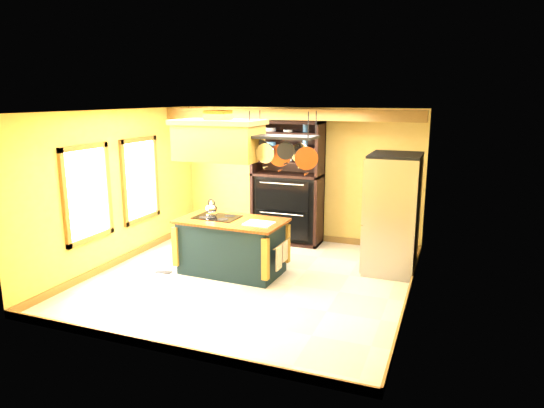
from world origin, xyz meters
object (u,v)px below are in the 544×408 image
Objects in this scene: range_hood at (219,139)px; refrigerator at (392,216)px; kitchen_island at (232,246)px; pot_rack at (284,145)px; hutch at (288,196)px.

range_hood is 0.73× the size of refrigerator.
refrigerator is at bearing 25.72° from kitchen_island.
pot_rack is (1.11, -0.00, -0.06)m from range_hood.
range_hood reaches higher than hutch.
refrigerator is 0.80× the size of hutch.
kitchen_island is 1.94m from pot_rack.
refrigerator is 2.39m from hutch.
kitchen_island is 2.74m from refrigerator.
hutch reaches higher than kitchen_island.
range_hood is (-0.20, -0.00, 1.78)m from kitchen_island.
pot_rack is 2.48m from hutch.
refrigerator is at bearing -24.07° from hutch.
range_hood is 3.15m from refrigerator.
pot_rack is at bearing 2.17° from kitchen_island.
pot_rack is 0.46× the size of hutch.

